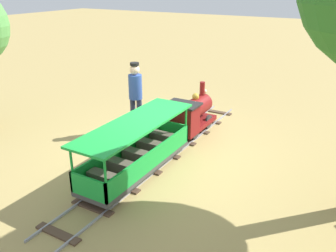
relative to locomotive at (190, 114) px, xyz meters
name	(u,v)px	position (x,y,z in m)	size (l,w,h in m)	color
ground_plane	(166,152)	(0.00, -1.07, -0.48)	(60.00, 60.00, 0.00)	#A38C51
track	(163,154)	(0.00, -1.21, -0.47)	(0.75, 6.40, 0.04)	gray
locomotive	(190,114)	(0.00, 0.00, 0.00)	(0.71, 1.45, 1.05)	maroon
passenger_car	(137,153)	(0.00, -2.11, -0.06)	(0.81, 2.70, 0.97)	#3F3F3F
conductor_person	(135,92)	(-1.15, -0.49, 0.47)	(0.30, 0.30, 1.62)	#282D47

